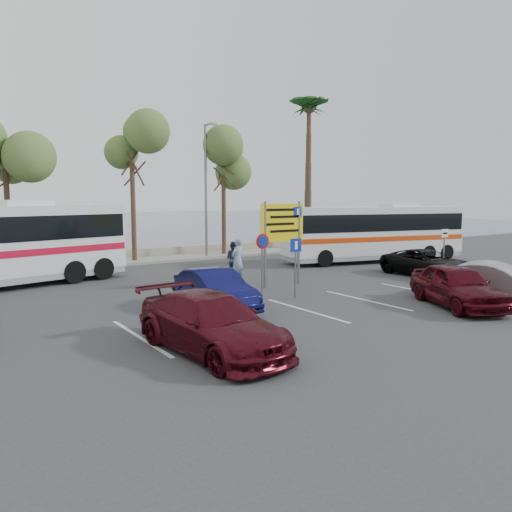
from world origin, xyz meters
TOP-DOWN VIEW (x-y plane):
  - ground at (0.00, 0.00)m, footprint 120.00×120.00m
  - kerb_strip at (0.00, 14.00)m, footprint 44.00×2.40m
  - seawall at (0.00, 16.00)m, footprint 48.00×0.80m
  - sea at (0.00, 60.00)m, footprint 140.00×140.00m
  - tree_left at (-8.00, 14.00)m, footprint 3.20×3.20m
  - tree_mid at (-1.50, 14.00)m, footprint 3.20×3.20m
  - tree_right at (4.50, 14.00)m, footprint 3.20×3.20m
  - palm_tree at (11.50, 14.00)m, footprint 4.80×4.80m
  - street_lamp_right at (3.00, 13.52)m, footprint 0.45×1.15m
  - direction_sign at (1.00, 3.20)m, footprint 2.20×0.12m
  - sign_no_stop at (-0.60, 2.38)m, footprint 0.60×0.08m
  - sign_parking at (-0.20, 0.79)m, footprint 0.50×0.07m
  - sign_taxi at (9.80, 1.49)m, footprint 0.50×0.07m
  - lane_markings at (-1.14, -1.00)m, footprint 12.02×4.20m
  - coach_bus_right at (10.35, 6.60)m, footprint 11.25×4.79m
  - car_blue at (-3.60, 0.87)m, footprint 1.71×4.20m
  - car_maroon at (-6.00, -3.18)m, footprint 2.39×5.05m
  - car_red at (3.50, -3.50)m, footprint 3.47×4.67m
  - suv_black at (8.30, 1.34)m, footprint 2.29×4.65m
  - car_silver_b at (5.90, -3.50)m, footprint 2.47×4.32m
  - pedestrian_near at (-0.11, 5.00)m, footprint 0.85×0.70m
  - pedestrian_far at (0.58, 6.50)m, footprint 0.91×1.00m

SIDE VIEW (x-z plane):
  - ground at x=0.00m, z-range 0.00..0.00m
  - lane_markings at x=-1.14m, z-range 0.00..0.01m
  - sea at x=0.00m, z-range 0.01..0.01m
  - kerb_strip at x=0.00m, z-range 0.00..0.15m
  - seawall at x=0.00m, z-range 0.00..0.60m
  - suv_black at x=8.30m, z-range 0.00..1.27m
  - car_silver_b at x=5.90m, z-range 0.00..1.35m
  - car_blue at x=-3.60m, z-range 0.00..1.36m
  - car_maroon at x=-6.00m, z-range 0.00..1.42m
  - car_red at x=3.50m, z-range 0.00..1.48m
  - pedestrian_far at x=0.58m, z-range 0.00..1.68m
  - pedestrian_near at x=-0.11m, z-range 0.00..2.00m
  - sign_taxi at x=9.80m, z-range 0.32..2.52m
  - sign_parking at x=-0.20m, z-range 0.34..2.59m
  - sign_no_stop at x=-0.60m, z-range 0.40..2.75m
  - coach_bus_right at x=10.35m, z-range -0.12..3.31m
  - direction_sign at x=1.00m, z-range 0.63..4.23m
  - street_lamp_right at x=3.00m, z-range 0.59..8.60m
  - tree_left at x=-8.00m, z-range 2.40..9.60m
  - tree_right at x=4.50m, z-range 2.47..9.87m
  - tree_mid at x=-1.50m, z-range 2.65..10.65m
  - palm_tree at x=11.50m, z-range 4.27..15.47m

